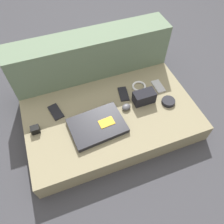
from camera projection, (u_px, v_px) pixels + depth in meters
name	position (u px, v px, depth m)	size (l,w,h in m)	color
ground_plane	(112.00, 125.00, 1.49)	(8.00, 8.00, 0.00)	#38383D
couch_seat	(112.00, 120.00, 1.43)	(1.08, 0.63, 0.14)	#847A5B
couch_backrest	(92.00, 63.00, 1.54)	(1.08, 0.20, 0.44)	#60755B
laptop	(97.00, 126.00, 1.31)	(0.34, 0.26, 0.03)	black
computer_mouse	(126.00, 107.00, 1.39)	(0.07, 0.06, 0.03)	#4C4C51
speaker_puck	(168.00, 101.00, 1.42)	(0.09, 0.09, 0.02)	black
phone_silver	(56.00, 112.00, 1.38)	(0.09, 0.13, 0.01)	black
phone_black	(158.00, 86.00, 1.52)	(0.06, 0.12, 0.01)	#B7B7BC
phone_small	(123.00, 94.00, 1.47)	(0.08, 0.13, 0.01)	black
camera_pouch	(144.00, 97.00, 1.41)	(0.14, 0.08, 0.08)	black
charger_brick	(35.00, 130.00, 1.29)	(0.05, 0.04, 0.04)	black
cable_coil	(139.00, 86.00, 1.51)	(0.10, 0.10, 0.01)	white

